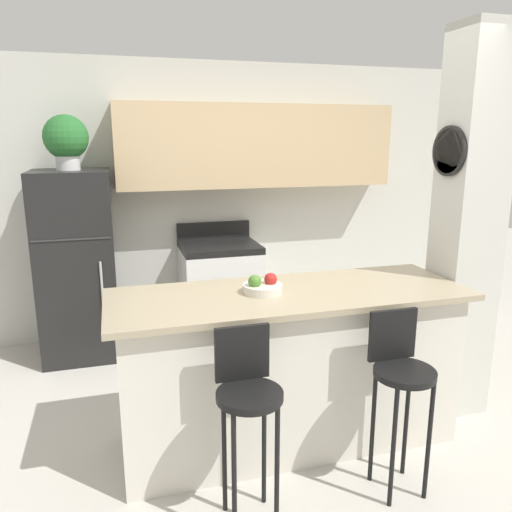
{
  "coord_description": "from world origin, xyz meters",
  "views": [
    {
      "loc": [
        -0.98,
        -2.65,
        1.88
      ],
      "look_at": [
        0.0,
        0.72,
        1.03
      ],
      "focal_mm": 35.0,
      "sensor_mm": 36.0,
      "label": 1
    }
  ],
  "objects": [
    {
      "name": "stove_range",
      "position": [
        -0.05,
        1.76,
        0.46
      ],
      "size": [
        0.71,
        0.6,
        1.07
      ],
      "color": "white",
      "rests_on": "ground_plane"
    },
    {
      "name": "bar_stool_right",
      "position": [
        0.42,
        -0.56,
        0.65
      ],
      "size": [
        0.32,
        0.32,
        0.99
      ],
      "color": "black",
      "rests_on": "ground_plane"
    },
    {
      "name": "fruit_bowl",
      "position": [
        -0.16,
        0.03,
        1.02
      ],
      "size": [
        0.23,
        0.23,
        0.11
      ],
      "color": "silver",
      "rests_on": "counter_bar"
    },
    {
      "name": "potted_plant_on_fridge",
      "position": [
        -1.3,
        1.72,
        1.85
      ],
      "size": [
        0.36,
        0.36,
        0.44
      ],
      "color": "silver",
      "rests_on": "refrigerator"
    },
    {
      "name": "ground_plane",
      "position": [
        0.0,
        0.0,
        0.0
      ],
      "size": [
        14.0,
        14.0,
        0.0
      ],
      "primitive_type": "plane",
      "color": "beige"
    },
    {
      "name": "wall_back",
      "position": [
        0.15,
        2.02,
        1.49
      ],
      "size": [
        5.6,
        0.38,
        2.55
      ],
      "color": "silver",
      "rests_on": "ground_plane"
    },
    {
      "name": "counter_bar",
      "position": [
        0.0,
        0.0,
        0.5
      ],
      "size": [
        2.13,
        0.75,
        0.98
      ],
      "color": "silver",
      "rests_on": "ground_plane"
    },
    {
      "name": "pillar_right",
      "position": [
        1.26,
        0.07,
        1.28
      ],
      "size": [
        0.38,
        0.32,
        2.55
      ],
      "color": "silver",
      "rests_on": "ground_plane"
    },
    {
      "name": "refrigerator",
      "position": [
        -1.3,
        1.72,
        0.8
      ],
      "size": [
        0.63,
        0.65,
        1.61
      ],
      "color": "black",
      "rests_on": "ground_plane"
    },
    {
      "name": "bar_stool_left",
      "position": [
        -0.42,
        -0.56,
        0.65
      ],
      "size": [
        0.32,
        0.32,
        0.99
      ],
      "color": "black",
      "rests_on": "ground_plane"
    }
  ]
}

